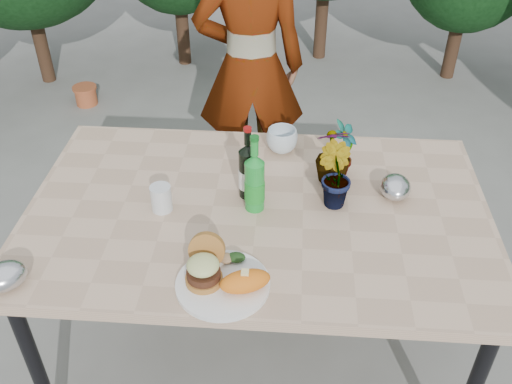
# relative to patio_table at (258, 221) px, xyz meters

# --- Properties ---
(ground) EXTENTS (80.00, 80.00, 0.00)m
(ground) POSITION_rel_patio_table_xyz_m (0.00, 0.00, -0.69)
(ground) COLOR slate
(ground) RESTS_ON ground
(patio_table) EXTENTS (1.60, 1.00, 0.75)m
(patio_table) POSITION_rel_patio_table_xyz_m (0.00, 0.00, 0.00)
(patio_table) COLOR tan
(patio_table) RESTS_ON ground
(dinner_plate) EXTENTS (0.28, 0.28, 0.01)m
(dinner_plate) POSITION_rel_patio_table_xyz_m (-0.08, -0.37, 0.06)
(dinner_plate) COLOR white
(dinner_plate) RESTS_ON patio_table
(burger_stack) EXTENTS (0.11, 0.16, 0.11)m
(burger_stack) POSITION_rel_patio_table_xyz_m (-0.13, -0.36, 0.12)
(burger_stack) COLOR #B7722D
(burger_stack) RESTS_ON dinner_plate
(sweet_potato) EXTENTS (0.17, 0.12, 0.06)m
(sweet_potato) POSITION_rel_patio_table_xyz_m (-0.01, -0.39, 0.10)
(sweet_potato) COLOR orange
(sweet_potato) RESTS_ON dinner_plate
(grilled_veg) EXTENTS (0.08, 0.05, 0.03)m
(grilled_veg) POSITION_rel_patio_table_xyz_m (-0.06, -0.28, 0.09)
(grilled_veg) COLOR olive
(grilled_veg) RESTS_ON dinner_plate
(wine_bottle) EXTENTS (0.07, 0.07, 0.28)m
(wine_bottle) POSITION_rel_patio_table_xyz_m (-0.04, 0.07, 0.16)
(wine_bottle) COLOR black
(wine_bottle) RESTS_ON patio_table
(sparkling_water) EXTENTS (0.07, 0.07, 0.29)m
(sparkling_water) POSITION_rel_patio_table_xyz_m (-0.01, 0.00, 0.16)
(sparkling_water) COLOR #1A8F2E
(sparkling_water) RESTS_ON patio_table
(plastic_cup) EXTENTS (0.07, 0.07, 0.09)m
(plastic_cup) POSITION_rel_patio_table_xyz_m (-0.33, -0.03, 0.10)
(plastic_cup) COLOR silver
(plastic_cup) RESTS_ON patio_table
(seedling_left) EXTENTS (0.13, 0.14, 0.22)m
(seedling_left) POSITION_rel_patio_table_xyz_m (0.30, 0.23, 0.17)
(seedling_left) COLOR #235A1E
(seedling_left) RESTS_ON patio_table
(seedling_mid) EXTENTS (0.16, 0.16, 0.23)m
(seedling_mid) POSITION_rel_patio_table_xyz_m (0.26, 0.05, 0.17)
(seedling_mid) COLOR #21561D
(seedling_mid) RESTS_ON patio_table
(seedling_right) EXTENTS (0.15, 0.15, 0.23)m
(seedling_right) POSITION_rel_patio_table_xyz_m (0.26, 0.18, 0.17)
(seedling_right) COLOR #1C511B
(seedling_right) RESTS_ON patio_table
(blue_bowl) EXTENTS (0.15, 0.15, 0.10)m
(blue_bowl) POSITION_rel_patio_table_xyz_m (0.07, 0.37, 0.11)
(blue_bowl) COLOR silver
(blue_bowl) RESTS_ON patio_table
(foil_packet_left) EXTENTS (0.17, 0.17, 0.08)m
(foil_packet_left) POSITION_rel_patio_table_xyz_m (-0.71, -0.42, 0.10)
(foil_packet_left) COLOR #B7B9BF
(foil_packet_left) RESTS_ON patio_table
(foil_packet_right) EXTENTS (0.12, 0.14, 0.08)m
(foil_packet_right) POSITION_rel_patio_table_xyz_m (0.48, 0.11, 0.10)
(foil_packet_right) COLOR silver
(foil_packet_right) RESTS_ON patio_table
(person) EXTENTS (0.59, 0.42, 1.53)m
(person) POSITION_rel_patio_table_xyz_m (-0.12, 1.10, 0.07)
(person) COLOR #8D6146
(person) RESTS_ON ground
(terracotta_pot) EXTENTS (0.17, 0.17, 0.14)m
(terracotta_pot) POSITION_rel_patio_table_xyz_m (-1.38, 2.04, -0.62)
(terracotta_pot) COLOR #AB502C
(terracotta_pot) RESTS_ON ground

